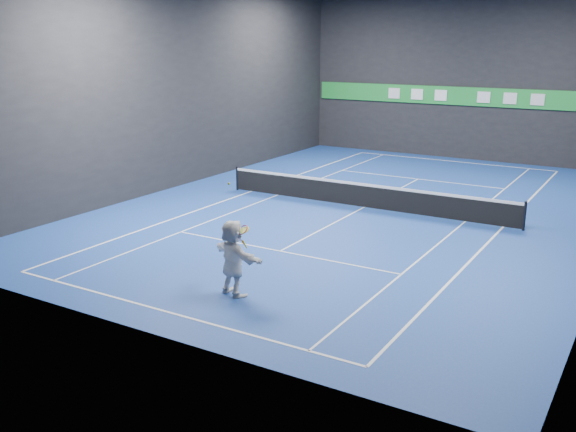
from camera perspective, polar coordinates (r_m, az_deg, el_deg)
The scene contains 18 objects.
ground at distance 26.00m, azimuth 6.71°, elevation 0.74°, with size 26.00×26.00×0.00m, color navy.
wall_back at distance 37.47m, azimuth 15.36°, elevation 11.77°, with size 18.00×0.10×9.00m, color black.
wall_front at distance 14.44m, azimuth -14.72°, elevation 6.78°, with size 18.00×0.10×9.00m, color black.
wall_left at distance 30.04m, azimuth -9.15°, elevation 11.33°, with size 0.10×26.00×9.00m, color black.
baseline_near at distance 16.45m, azimuth -10.88°, elevation -8.31°, with size 10.98×0.08×0.01m, color white.
baseline_far at distance 36.93m, azimuth 14.39°, elevation 4.74°, with size 10.98×0.08×0.01m, color white.
sideline_doubles_left at distance 28.61m, azimuth -3.36°, elevation 2.18°, with size 0.08×23.78×0.01m, color white.
sideline_doubles_right at distance 24.36m, azimuth 18.54°, elevation -0.97°, with size 0.08×23.78×0.01m, color white.
sideline_singles_left at distance 27.87m, azimuth -1.01°, elevation 1.85°, with size 0.06×23.78×0.01m, color white.
sideline_singles_right at distance 24.67m, azimuth 15.43°, elevation -0.52°, with size 0.06×23.78×0.01m, color white.
service_line_near at distance 20.56m, azimuth -0.71°, elevation -3.13°, with size 8.23×0.06×0.01m, color white.
service_line_far at distance 31.80m, azimuth 11.49°, elevation 3.24°, with size 8.23×0.06×0.01m, color white.
center_service_line at distance 26.00m, azimuth 6.71°, elevation 0.74°, with size 0.06×12.80×0.01m, color white.
player at distance 16.88m, azimuth -4.90°, elevation -3.72°, with size 1.91×0.61×2.06m, color white.
tennis_ball at distance 16.45m, azimuth -5.29°, elevation 2.88°, with size 0.07×0.07×0.07m, color #C5D423.
tennis_net at distance 25.87m, azimuth 6.74°, elevation 1.89°, with size 12.50×0.10×1.07m.
sponsor_banner at distance 37.47m, azimuth 15.22°, elevation 10.24°, with size 17.64×0.11×1.00m.
tennis_racket at distance 16.52m, azimuth -4.00°, elevation -1.44°, with size 0.44×0.33×0.66m.
Camera 1 is at (10.23, -22.99, 6.55)m, focal length 40.00 mm.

